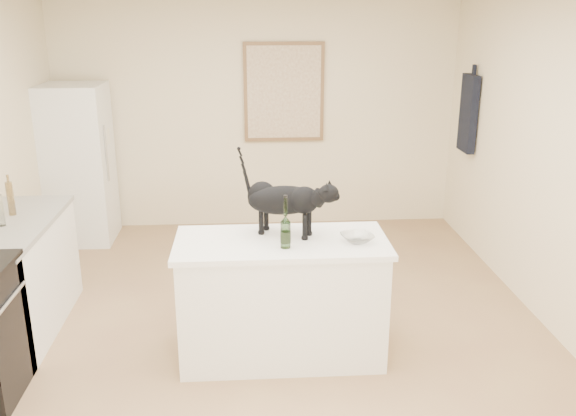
{
  "coord_description": "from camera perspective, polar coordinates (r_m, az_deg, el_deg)",
  "views": [
    {
      "loc": [
        -0.13,
        -4.25,
        2.46
      ],
      "look_at": [
        0.15,
        -0.15,
        1.12
      ],
      "focal_mm": 38.59,
      "sensor_mm": 36.0,
      "label": 1
    }
  ],
  "objects": [
    {
      "name": "glass_bowl",
      "position": [
        4.33,
        6.38,
        -2.76
      ],
      "size": [
        0.27,
        0.27,
        0.05
      ],
      "primitive_type": "imported",
      "rotation": [
        0.0,
        0.0,
        0.3
      ],
      "color": "white",
      "rests_on": "island_top"
    },
    {
      "name": "wine_bottle",
      "position": [
        4.16,
        -0.23,
        -1.58
      ],
      "size": [
        0.08,
        0.08,
        0.32
      ],
      "primitive_type": "cylinder",
      "rotation": [
        0.0,
        0.0,
        -0.16
      ],
      "color": "#245020",
      "rests_on": "island_top"
    },
    {
      "name": "wall_back",
      "position": [
        7.1,
        -2.83,
        8.61
      ],
      "size": [
        4.5,
        0.0,
        4.5
      ],
      "primitive_type": "plane",
      "rotation": [
        1.57,
        0.0,
        0.0
      ],
      "color": "beige",
      "rests_on": "ground"
    },
    {
      "name": "left_countertop",
      "position": [
        5.15,
        -24.4,
        -1.49
      ],
      "size": [
        0.62,
        1.44,
        0.04
      ],
      "primitive_type": "cube",
      "color": "gray",
      "rests_on": "left_cabinets"
    },
    {
      "name": "island_base",
      "position": [
        4.53,
        -0.59,
        -8.53
      ],
      "size": [
        1.44,
        0.67,
        0.86
      ],
      "primitive_type": "cube",
      "color": "white",
      "rests_on": "floor"
    },
    {
      "name": "fridge",
      "position": [
        7.03,
        -18.83,
        3.83
      ],
      "size": [
        0.68,
        0.68,
        1.7
      ],
      "primitive_type": "cube",
      "color": "white",
      "rests_on": "floor"
    },
    {
      "name": "hanging_garment",
      "position": [
        6.8,
        16.29,
        8.35
      ],
      "size": [
        0.08,
        0.34,
        0.8
      ],
      "primitive_type": "cube",
      "color": "black",
      "rests_on": "wall_right"
    },
    {
      "name": "fridge_paper",
      "position": [
        6.92,
        -16.25,
        6.36
      ],
      "size": [
        0.01,
        0.12,
        0.16
      ],
      "primitive_type": "cube",
      "rotation": [
        0.0,
        0.0,
        -0.04
      ],
      "color": "white",
      "rests_on": "fridge"
    },
    {
      "name": "artwork_frame",
      "position": [
        7.04,
        -0.38,
        10.61
      ],
      "size": [
        0.9,
        0.03,
        1.1
      ],
      "primitive_type": "cube",
      "color": "brown",
      "rests_on": "wall_back"
    },
    {
      "name": "artwork_canvas",
      "position": [
        7.02,
        -0.37,
        10.59
      ],
      "size": [
        0.82,
        0.0,
        1.02
      ],
      "primitive_type": "cube",
      "color": "beige",
      "rests_on": "wall_back"
    },
    {
      "name": "left_cabinets",
      "position": [
        5.3,
        -23.77,
        -6.08
      ],
      "size": [
        0.6,
        1.4,
        0.86
      ],
      "primitive_type": "cube",
      "color": "white",
      "rests_on": "floor"
    },
    {
      "name": "wall_right",
      "position": [
        5.01,
        24.65,
        2.99
      ],
      "size": [
        0.0,
        5.5,
        5.5
      ],
      "primitive_type": "plane",
      "rotation": [
        1.57,
        0.0,
        -1.57
      ],
      "color": "beige",
      "rests_on": "ground"
    },
    {
      "name": "island_top",
      "position": [
        4.35,
        -0.61,
        -3.22
      ],
      "size": [
        1.5,
        0.7,
        0.04
      ],
      "primitive_type": "cube",
      "color": "white",
      "rests_on": "island_base"
    },
    {
      "name": "counter_bottle_cluster",
      "position": [
        5.18,
        -24.61,
        0.29
      ],
      "size": [
        0.07,
        0.32,
        0.27
      ],
      "color": "brown",
      "rests_on": "left_countertop"
    },
    {
      "name": "black_cat",
      "position": [
        4.38,
        -0.41,
        0.38
      ],
      "size": [
        0.68,
        0.44,
        0.46
      ],
      "primitive_type": null,
      "rotation": [
        0.0,
        0.0,
        -0.41
      ],
      "color": "black",
      "rests_on": "island_top"
    },
    {
      "name": "floor",
      "position": [
        4.91,
        -1.91,
        -12.01
      ],
      "size": [
        5.5,
        5.5,
        0.0
      ],
      "primitive_type": "plane",
      "color": "#A28256",
      "rests_on": "ground"
    }
  ]
}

